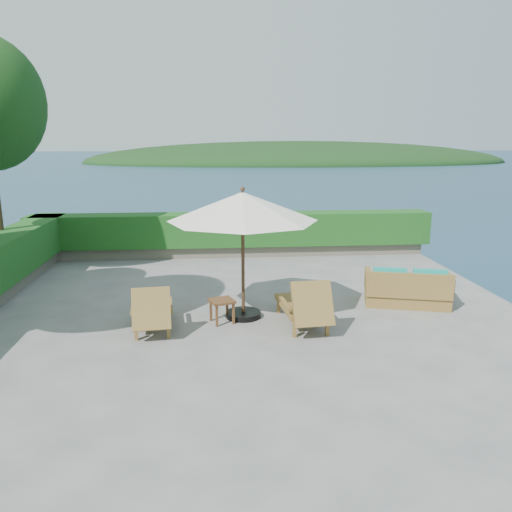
{
  "coord_description": "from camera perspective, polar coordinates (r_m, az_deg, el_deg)",
  "views": [
    {
      "loc": [
        -0.63,
        -9.74,
        3.57
      ],
      "look_at": [
        0.3,
        0.8,
        1.1
      ],
      "focal_mm": 35.0,
      "sensor_mm": 36.0,
      "label": 1
    }
  ],
  "objects": [
    {
      "name": "foundation",
      "position": [
        11.02,
        -1.23,
        -14.54
      ],
      "size": [
        12.0,
        12.0,
        3.0
      ],
      "primitive_type": "cube",
      "color": "#564F44",
      "rests_on": "ocean"
    },
    {
      "name": "offshore_island",
      "position": [
        152.06,
        4.75,
        10.62
      ],
      "size": [
        126.0,
        57.6,
        12.6
      ],
      "primitive_type": "ellipsoid",
      "color": "black",
      "rests_on": "ocean"
    },
    {
      "name": "hedge_far",
      "position": [
        15.59,
        -2.65,
        3.08
      ],
      "size": [
        12.4,
        0.9,
        1.0
      ],
      "primitive_type": "cube",
      "color": "#154A15",
      "rests_on": "planter_wall_far"
    },
    {
      "name": "lounge_left",
      "position": [
        9.78,
        -11.79,
        -6.04
      ],
      "size": [
        0.86,
        1.74,
        0.97
      ],
      "rotation": [
        0.0,
        0.0,
        0.1
      ],
      "color": "olive",
      "rests_on": "ground"
    },
    {
      "name": "ocean",
      "position": [
        11.77,
        -1.19,
        -20.81
      ],
      "size": [
        600.0,
        600.0,
        0.0
      ],
      "primitive_type": "plane",
      "color": "#19374E",
      "rests_on": "ground"
    },
    {
      "name": "planter_wall_far",
      "position": [
        15.72,
        -2.63,
        0.67
      ],
      "size": [
        12.0,
        0.6,
        0.36
      ],
      "primitive_type": "cube",
      "color": "#686253",
      "rests_on": "ground"
    },
    {
      "name": "side_table",
      "position": [
        9.98,
        -3.92,
        -5.47
      ],
      "size": [
        0.57,
        0.57,
        0.48
      ],
      "rotation": [
        0.0,
        0.0,
        0.34
      ],
      "color": "brown",
      "rests_on": "ground"
    },
    {
      "name": "wicker_loveseat",
      "position": [
        11.5,
        16.89,
        -3.73
      ],
      "size": [
        1.99,
        1.37,
        0.89
      ],
      "rotation": [
        0.0,
        0.0,
        -0.26
      ],
      "color": "olive",
      "rests_on": "ground"
    },
    {
      "name": "patio_umbrella",
      "position": [
        9.84,
        -1.54,
        5.53
      ],
      "size": [
        3.1,
        3.1,
        2.68
      ],
      "rotation": [
        0.0,
        0.0,
        -0.03
      ],
      "color": "black",
      "rests_on": "ground"
    },
    {
      "name": "ground",
      "position": [
        10.39,
        -1.27,
        -6.94
      ],
      "size": [
        12.0,
        12.0,
        0.0
      ],
      "primitive_type": "plane",
      "color": "gray",
      "rests_on": "ground"
    },
    {
      "name": "lounge_right",
      "position": [
        9.77,
        5.51,
        -5.61
      ],
      "size": [
        0.91,
        1.88,
        1.05
      ],
      "rotation": [
        0.0,
        0.0,
        0.09
      ],
      "color": "olive",
      "rests_on": "ground"
    }
  ]
}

